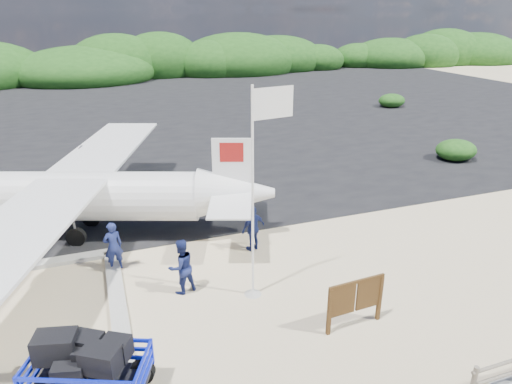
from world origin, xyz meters
TOP-DOWN VIEW (x-y plane):
  - ground at (0.00, 0.00)m, footprint 160.00×160.00m
  - asphalt_apron at (0.00, 30.00)m, footprint 90.00×50.00m
  - vegetation_band at (0.00, 55.00)m, footprint 124.00×8.00m
  - flagpole at (-0.35, 0.79)m, footprint 1.41×0.77m
  - signboard at (1.84, -1.71)m, footprint 1.94×0.30m
  - crew_a at (-4.40, 3.90)m, footprint 0.74×0.57m
  - crew_b at (-2.44, 1.71)m, footprint 1.08×0.96m
  - crew_c at (0.64, 3.57)m, footprint 1.14×0.79m
  - aircraft_large at (17.18, 18.83)m, footprint 22.05×22.05m

SIDE VIEW (x-z plane):
  - ground at x=0.00m, z-range 0.00..0.00m
  - asphalt_apron at x=0.00m, z-range -0.02..0.02m
  - vegetation_band at x=0.00m, z-range -2.20..2.20m
  - flagpole at x=-0.35m, z-range -3.33..3.33m
  - signboard at x=1.84m, z-range -0.79..0.79m
  - aircraft_large at x=17.18m, z-range -2.58..2.58m
  - crew_a at x=-4.40m, z-range 0.00..1.80m
  - crew_c at x=0.64m, z-range 0.00..1.80m
  - crew_b at x=-2.44m, z-range 0.00..1.86m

